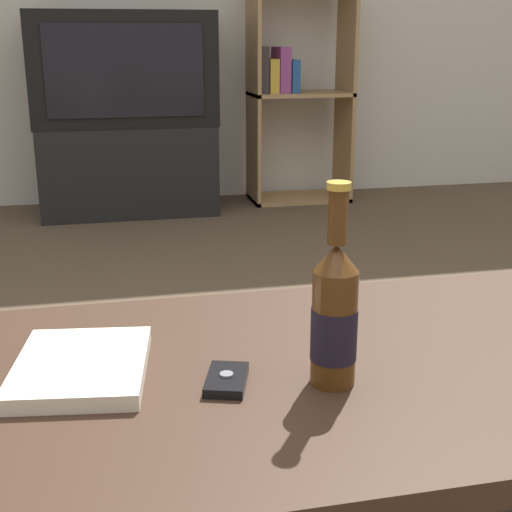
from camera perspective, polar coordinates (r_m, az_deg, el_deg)
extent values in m
cube|color=#332116|center=(1.08, 2.60, -9.75)|extent=(1.36, 0.66, 0.04)
cube|color=black|center=(3.72, -10.17, 6.90)|extent=(0.87, 0.43, 0.45)
cube|color=black|center=(3.67, -10.59, 14.50)|extent=(0.89, 0.42, 0.54)
cube|color=black|center=(3.45, -10.43, 14.36)|extent=(0.73, 0.01, 0.42)
cube|color=#99754C|center=(3.84, -0.21, 12.78)|extent=(0.02, 0.30, 1.15)
cube|color=#99754C|center=(3.98, 7.17, 12.80)|extent=(0.02, 0.30, 1.15)
cube|color=#99754C|center=(3.99, 3.39, 4.69)|extent=(0.53, 0.30, 0.02)
cube|color=#99754C|center=(3.90, 3.54, 12.82)|extent=(0.53, 0.30, 0.02)
cube|color=#2D2828|center=(3.84, 0.40, 14.67)|extent=(0.04, 0.21, 0.23)
cube|color=#B7932D|center=(3.85, 1.16, 14.23)|extent=(0.05, 0.21, 0.17)
cube|color=#7F3875|center=(3.87, 2.01, 14.66)|extent=(0.06, 0.21, 0.23)
cube|color=navy|center=(3.88, 2.84, 14.19)|extent=(0.04, 0.21, 0.17)
cylinder|color=#47280F|center=(1.00, 6.26, -5.76)|extent=(0.06, 0.06, 0.17)
cylinder|color=black|center=(1.00, 6.24, -6.20)|extent=(0.07, 0.07, 0.07)
cone|color=#47280F|center=(0.96, 6.45, -0.14)|extent=(0.06, 0.06, 0.04)
cylinder|color=#47280F|center=(0.95, 6.57, 3.11)|extent=(0.03, 0.03, 0.07)
cylinder|color=#B79333|center=(0.94, 6.65, 5.61)|extent=(0.03, 0.03, 0.01)
cube|color=black|center=(1.02, -2.37, -9.86)|extent=(0.08, 0.10, 0.01)
cylinder|color=slate|center=(1.01, -2.37, -9.43)|extent=(0.02, 0.02, 0.00)
cube|color=beige|center=(1.07, -13.81, -8.62)|extent=(0.22, 0.26, 0.02)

